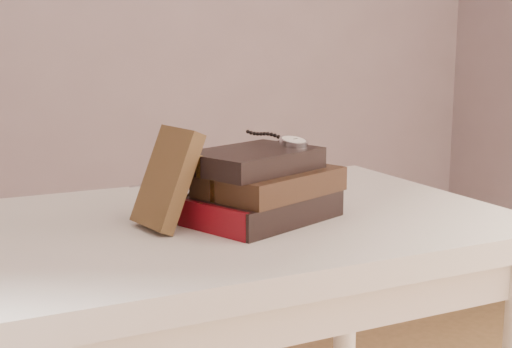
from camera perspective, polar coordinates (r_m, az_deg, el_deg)
name	(u,v)px	position (r m, az deg, el deg)	size (l,w,h in m)	color
table	(198,276)	(1.18, -4.58, -7.99)	(1.00, 0.60, 0.75)	beige
book_stack	(262,187)	(1.14, 0.50, -1.05)	(0.27, 0.23, 0.11)	black
journal	(167,179)	(1.10, -7.02, -0.36)	(0.02, 0.10, 0.16)	#3E2B18
pocket_watch	(290,141)	(1.17, 2.71, 2.63)	(0.06, 0.15, 0.02)	silver
eyeglasses	(191,181)	(1.13, -5.14, -0.56)	(0.13, 0.14, 0.05)	silver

